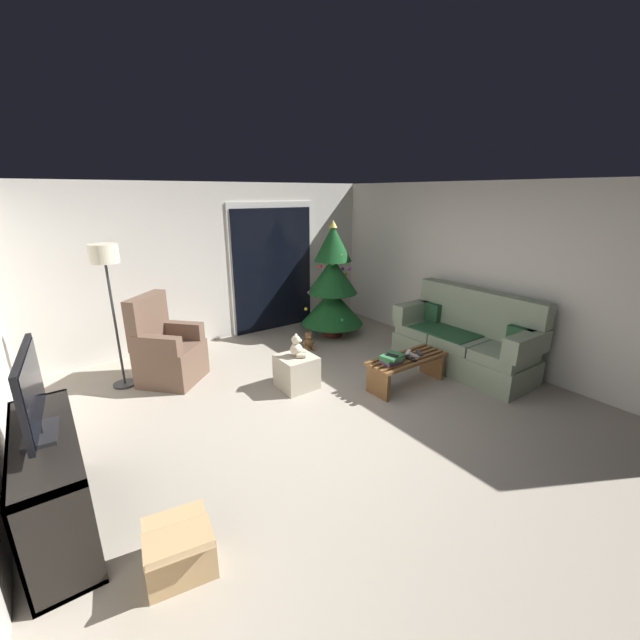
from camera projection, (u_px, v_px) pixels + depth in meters
The scene contains 22 objects.
ground_plane at pixel (327, 415), 4.42m from camera, with size 7.00×7.00×0.00m, color #9E9384.
wall_back at pixel (214, 264), 6.42m from camera, with size 5.72×0.12×2.50m, color silver.
wall_right at pixel (492, 274), 5.62m from camera, with size 0.12×6.00×2.50m, color silver.
patio_door_frame at pixel (273, 267), 6.98m from camera, with size 1.60×0.02×2.20m, color silver.
patio_door_glass at pixel (274, 270), 6.98m from camera, with size 1.50×0.02×2.10m, color black.
couch at pixel (465, 340), 5.53m from camera, with size 0.78×1.94×1.08m.
coffee_table at pixel (407, 367), 5.05m from camera, with size 1.10×0.40×0.38m.
remote_graphite at pixel (419, 353), 5.11m from camera, with size 0.04×0.16×0.02m, color #333338.
remote_black at pixel (411, 359), 4.93m from camera, with size 0.04×0.16×0.02m, color black.
remote_silver at pixel (414, 355), 5.04m from camera, with size 0.04×0.16×0.02m, color #ADADB2.
remote_white at pixel (408, 352), 5.14m from camera, with size 0.04×0.16×0.02m, color silver.
book_stack at pixel (392, 359), 4.82m from camera, with size 0.29×0.25×0.10m.
cell_phone at pixel (392, 355), 4.79m from camera, with size 0.07×0.14×0.01m, color black.
christmas_tree at pixel (333, 286), 6.66m from camera, with size 1.05×1.05×1.93m.
armchair at pixel (167, 351), 5.14m from camera, with size 0.97×0.97×1.13m.
floor_lamp at pixel (106, 268), 4.67m from camera, with size 0.32×0.32×1.78m.
media_shelf at pixel (48, 491), 2.79m from camera, with size 0.40×1.40×0.77m.
television at pixel (32, 394), 2.64m from camera, with size 0.23×0.84×0.61m.
ottoman at pixel (297, 372), 5.01m from camera, with size 0.44×0.44×0.42m, color #B2A893.
teddy_bear_cream at pixel (297, 347), 4.91m from camera, with size 0.22×0.21×0.29m.
teddy_bear_chestnut_by_tree at pixel (309, 342), 6.27m from camera, with size 0.20×0.20×0.29m.
cardboard_box_open_near_shelf at pixel (180, 556), 2.54m from camera, with size 0.46×0.49×0.35m.
Camera 1 is at (-2.32, -3.13, 2.35)m, focal length 22.54 mm.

